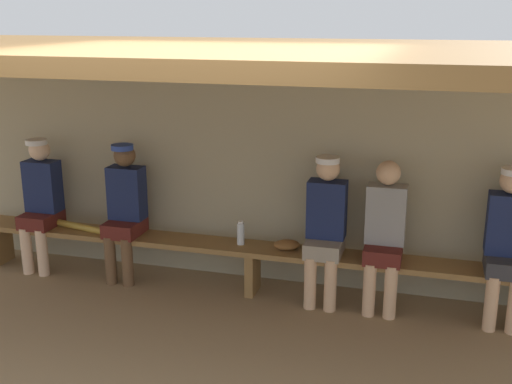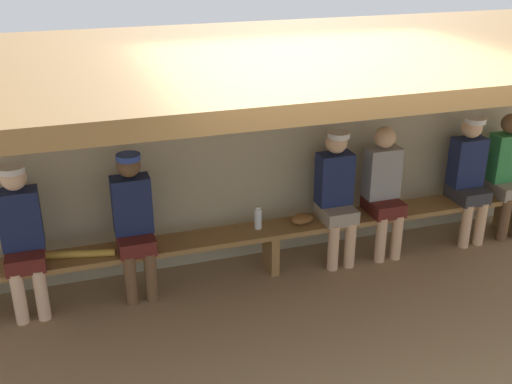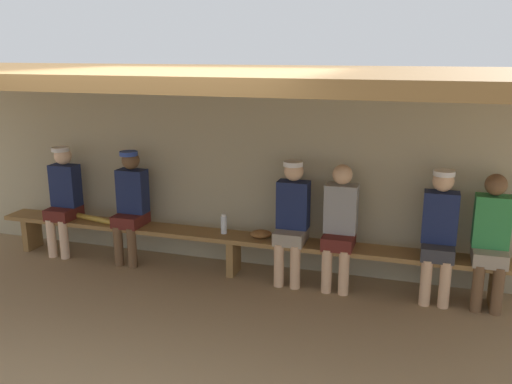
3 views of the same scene
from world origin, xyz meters
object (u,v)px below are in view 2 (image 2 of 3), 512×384
at_px(water_bottle_orange, 258,218).
at_px(player_leftmost, 384,187).
at_px(baseball_bat, 66,254).
at_px(player_near_post, 336,192).
at_px(player_middle, 22,234).
at_px(player_in_red, 507,170).
at_px(baseball_glove_dark_brown, 302,219).
at_px(bench, 271,234).
at_px(player_in_blue, 134,219).
at_px(player_with_sunglasses, 469,174).

bearing_deg(water_bottle_orange, player_leftmost, -1.00).
relative_size(player_leftmost, baseball_bat, 1.57).
bearing_deg(water_bottle_orange, player_near_post, -1.62).
xyz_separation_m(player_leftmost, baseball_bat, (-3.09, -0.00, -0.24)).
height_order(player_middle, player_near_post, same).
relative_size(player_middle, player_leftmost, 1.01).
relative_size(player_in_red, baseball_glove_dark_brown, 5.56).
distance_m(bench, player_leftmost, 1.24).
bearing_deg(player_near_post, player_in_red, -0.01).
relative_size(player_near_post, water_bottle_orange, 5.94).
bearing_deg(bench, player_leftmost, 0.15).
xyz_separation_m(player_in_blue, player_near_post, (1.96, 0.00, 0.00)).
relative_size(player_middle, player_in_blue, 1.00).
relative_size(bench, player_with_sunglasses, 4.46).
xyz_separation_m(water_bottle_orange, baseball_glove_dark_brown, (0.45, -0.02, -0.06)).
bearing_deg(player_in_blue, player_middle, 180.00).
bearing_deg(player_near_post, baseball_glove_dark_brown, 179.47).
bearing_deg(player_in_red, baseball_glove_dark_brown, 179.91).
distance_m(bench, player_near_post, 0.76).
height_order(player_near_post, water_bottle_orange, player_near_post).
bearing_deg(water_bottle_orange, player_in_red, -0.47).
xyz_separation_m(water_bottle_orange, baseball_bat, (-1.77, -0.03, -0.07)).
height_order(player_near_post, player_in_red, player_near_post).
bearing_deg(player_middle, baseball_bat, -0.62).
bearing_deg(bench, player_in_blue, 179.84).
relative_size(player_middle, water_bottle_orange, 5.94).
bearing_deg(player_near_post, player_in_blue, 180.00).
distance_m(water_bottle_orange, baseball_glove_dark_brown, 0.45).
height_order(player_middle, player_in_red, player_middle).
xyz_separation_m(player_middle, player_near_post, (2.90, 0.00, 0.00)).
bearing_deg(bench, baseball_glove_dark_brown, 1.20).
distance_m(player_middle, player_in_blue, 0.93).
bearing_deg(player_leftmost, player_near_post, 179.95).
xyz_separation_m(player_in_blue, player_leftmost, (2.48, -0.00, -0.02)).
distance_m(player_near_post, baseball_bat, 2.58).
relative_size(player_leftmost, player_near_post, 0.99).
height_order(player_leftmost, baseball_bat, player_leftmost).
bearing_deg(baseball_glove_dark_brown, baseball_bat, -18.65).
xyz_separation_m(player_near_post, player_in_red, (2.00, -0.00, -0.02)).
distance_m(player_middle, water_bottle_orange, 2.11).
relative_size(player_leftmost, baseball_glove_dark_brown, 5.56).
height_order(player_middle, baseball_glove_dark_brown, player_middle).
distance_m(water_bottle_orange, baseball_bat, 1.78).
height_order(player_in_red, player_with_sunglasses, player_with_sunglasses).
height_order(bench, player_in_red, player_in_red).
xyz_separation_m(bench, player_near_post, (0.67, 0.00, 0.36)).
bearing_deg(bench, baseball_bat, -180.00).
distance_m(player_in_red, water_bottle_orange, 2.80).
bearing_deg(water_bottle_orange, player_in_blue, -178.89).
bearing_deg(player_with_sunglasses, water_bottle_orange, 179.44).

